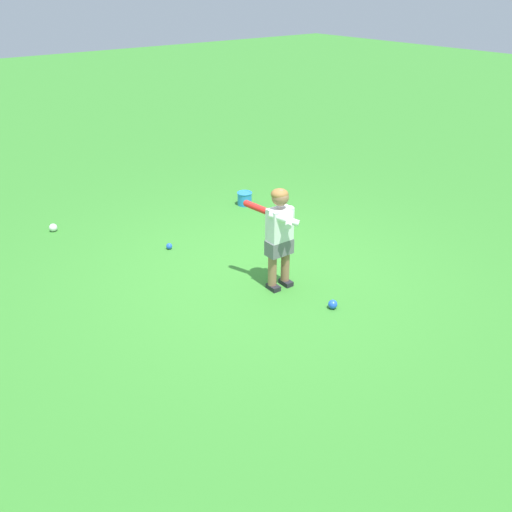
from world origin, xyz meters
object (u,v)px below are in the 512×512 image
(play_ball_behind_batter, at_px, (333,304))
(toy_bucket, at_px, (245,198))
(child_batter, at_px, (279,230))
(play_ball_midfield, at_px, (169,246))
(play_ball_by_bucket, at_px, (53,228))

(play_ball_behind_batter, relative_size, toy_bucket, 0.42)
(child_batter, xyz_separation_m, play_ball_midfield, (1.48, 0.44, -0.61))
(play_ball_behind_batter, xyz_separation_m, toy_bucket, (2.73, -0.99, 0.05))
(play_ball_midfield, bearing_deg, play_ball_behind_batter, -164.73)
(play_ball_by_bucket, height_order, toy_bucket, toy_bucket)
(play_ball_behind_batter, distance_m, toy_bucket, 2.91)
(play_ball_midfield, bearing_deg, child_batter, -163.35)
(play_ball_midfield, xyz_separation_m, play_ball_behind_batter, (-2.15, -0.59, 0.01))
(play_ball_midfield, distance_m, play_ball_behind_batter, 2.23)
(toy_bucket, bearing_deg, play_ball_by_bucket, 72.53)
(child_batter, distance_m, play_ball_by_bucket, 3.21)
(play_ball_by_bucket, height_order, play_ball_midfield, play_ball_by_bucket)
(play_ball_by_bucket, relative_size, play_ball_behind_batter, 1.10)
(child_batter, distance_m, play_ball_midfield, 1.67)
(play_ball_midfield, xyz_separation_m, toy_bucket, (0.59, -1.57, 0.06))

